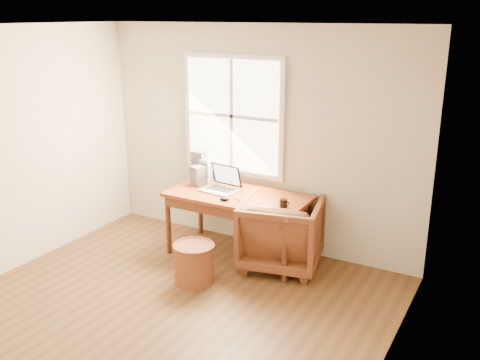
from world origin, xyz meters
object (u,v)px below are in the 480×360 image
object	(u,v)px
desk	(238,196)
wicker_stool	(194,264)
armchair	(282,233)
coffee_mug	(283,203)
laptop	(219,180)
cd_stack_a	(206,170)

from	to	relation	value
desk	wicker_stool	size ratio (longest dim) A/B	3.89
armchair	coffee_mug	distance (m)	0.43
armchair	laptop	size ratio (longest dim) A/B	2.30
wicker_stool	armchair	bearing A→B (deg)	51.07
wicker_stool	coffee_mug	distance (m)	1.13
wicker_stool	cd_stack_a	distance (m)	1.34
armchair	desk	bearing A→B (deg)	-11.98
desk	laptop	distance (m)	0.29
laptop	cd_stack_a	size ratio (longest dim) A/B	1.42
laptop	coffee_mug	size ratio (longest dim) A/B	4.19
wicker_stool	cd_stack_a	size ratio (longest dim) A/B	1.55
desk	wicker_stool	xyz separation A→B (m)	(-0.09, -0.79, -0.52)
armchair	coffee_mug	xyz separation A→B (m)	(0.07, -0.14, 0.40)
desk	wicker_stool	bearing A→B (deg)	-96.40
wicker_stool	laptop	bearing A→B (deg)	101.24
armchair	cd_stack_a	size ratio (longest dim) A/B	3.26
coffee_mug	cd_stack_a	size ratio (longest dim) A/B	0.34
desk	coffee_mug	world-z (taller)	coffee_mug
desk	laptop	size ratio (longest dim) A/B	4.24
armchair	coffee_mug	bearing A→B (deg)	105.91
desk	laptop	xyz separation A→B (m)	(-0.24, -0.02, 0.15)
armchair	laptop	bearing A→B (deg)	-10.37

